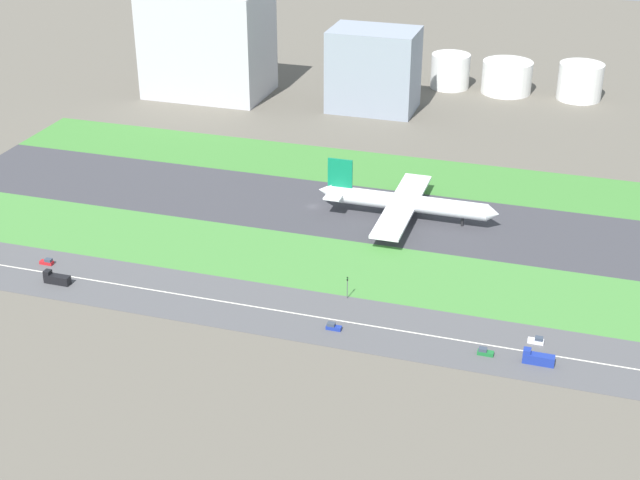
% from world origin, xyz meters
% --- Properties ---
extents(ground_plane, '(800.00, 800.00, 0.00)m').
position_xyz_m(ground_plane, '(0.00, 0.00, 0.00)').
color(ground_plane, '#5B564C').
extents(runway, '(280.00, 46.00, 0.10)m').
position_xyz_m(runway, '(0.00, 0.00, 0.05)').
color(runway, '#38383D').
rests_on(runway, ground_plane).
extents(grass_median_north, '(280.00, 36.00, 0.10)m').
position_xyz_m(grass_median_north, '(0.00, 41.00, 0.05)').
color(grass_median_north, '#3D7A33').
rests_on(grass_median_north, ground_plane).
extents(grass_median_south, '(280.00, 36.00, 0.10)m').
position_xyz_m(grass_median_south, '(0.00, -41.00, 0.05)').
color(grass_median_south, '#427F38').
rests_on(grass_median_south, ground_plane).
extents(highway, '(280.00, 28.00, 0.10)m').
position_xyz_m(highway, '(0.00, -73.00, 0.05)').
color(highway, '#4C4C4F').
rests_on(highway, ground_plane).
extents(highway_centerline, '(266.00, 0.50, 0.01)m').
position_xyz_m(highway_centerline, '(0.00, -73.00, 0.11)').
color(highway_centerline, silver).
rests_on(highway_centerline, highway).
extents(airliner, '(65.00, 56.00, 19.70)m').
position_xyz_m(airliner, '(33.56, 0.00, 6.23)').
color(airliner, white).
rests_on(airliner, runway).
extents(car_3, '(4.40, 1.80, 2.00)m').
position_xyz_m(car_3, '(30.93, -78.00, 0.92)').
color(car_3, navy).
rests_on(car_3, highway).
extents(car_2, '(4.40, 1.80, 2.00)m').
position_xyz_m(car_2, '(86.76, -68.00, 0.92)').
color(car_2, silver).
rests_on(car_2, highway).
extents(truck_1, '(8.40, 2.50, 4.00)m').
position_xyz_m(truck_1, '(87.88, -78.00, 1.67)').
color(truck_1, navy).
rests_on(truck_1, highway).
extents(car_0, '(4.40, 1.80, 2.00)m').
position_xyz_m(car_0, '(-68.17, -68.00, 0.92)').
color(car_0, '#B2191E').
rests_on(car_0, highway).
extents(car_1, '(4.40, 1.80, 2.00)m').
position_xyz_m(car_1, '(73.89, -78.00, 0.92)').
color(car_1, '#19662D').
rests_on(car_1, highway).
extents(truck_0, '(8.40, 2.50, 4.00)m').
position_xyz_m(truck_0, '(-58.43, -78.00, 1.67)').
color(truck_0, black).
rests_on(truck_0, highway).
extents(traffic_light, '(0.36, 0.50, 7.20)m').
position_xyz_m(traffic_light, '(29.98, -60.01, 4.29)').
color(traffic_light, '#4C4C51').
rests_on(traffic_light, highway).
extents(terminal_building, '(57.49, 39.43, 51.37)m').
position_xyz_m(terminal_building, '(-90.00, 114.00, 25.68)').
color(terminal_building, '#B2B2B7').
rests_on(terminal_building, ground_plane).
extents(hangar_building, '(40.24, 26.90, 38.11)m').
position_xyz_m(hangar_building, '(-6.73, 114.00, 19.06)').
color(hangar_building, gray).
rests_on(hangar_building, ground_plane).
extents(fuel_tank_west, '(19.43, 19.43, 17.00)m').
position_xyz_m(fuel_tank_west, '(21.98, 159.00, 8.50)').
color(fuel_tank_west, silver).
rests_on(fuel_tank_west, ground_plane).
extents(fuel_tank_centre, '(24.62, 24.62, 15.70)m').
position_xyz_m(fuel_tank_centre, '(50.32, 159.00, 7.85)').
color(fuel_tank_centre, silver).
rests_on(fuel_tank_centre, ground_plane).
extents(fuel_tank_east, '(21.34, 21.34, 17.61)m').
position_xyz_m(fuel_tank_east, '(85.51, 159.00, 8.80)').
color(fuel_tank_east, silver).
rests_on(fuel_tank_east, ground_plane).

